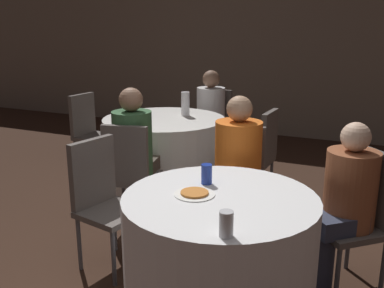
{
  "coord_description": "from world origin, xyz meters",
  "views": [
    {
      "loc": [
        1.01,
        -2.11,
        1.66
      ],
      "look_at": [
        -0.22,
        0.62,
        0.85
      ],
      "focal_mm": 40.0,
      "sensor_mm": 36.0,
      "label": 1
    }
  ],
  "objects_px": {
    "chair_near_north": "(239,175)",
    "person_floral_shirt": "(339,210)",
    "table_near": "(219,256)",
    "chair_near_northeast": "(361,209)",
    "chair_far_north": "(215,120)",
    "table_far": "(165,152)",
    "chair_near_west": "(102,193)",
    "pizza_plate_near": "(195,193)",
    "chair_far_west": "(89,126)",
    "person_green_jacket": "(136,155)",
    "person_orange_shirt": "(237,174)",
    "person_white_shirt": "(208,118)",
    "bottle_far": "(185,104)",
    "soda_can_blue": "(207,174)",
    "chair_far_east": "(260,150)",
    "chair_far_south": "(129,168)",
    "soda_can_silver": "(226,224)"
  },
  "relations": [
    {
      "from": "chair_far_east",
      "to": "chair_far_west",
      "type": "height_order",
      "value": "same"
    },
    {
      "from": "person_orange_shirt",
      "to": "person_white_shirt",
      "type": "relative_size",
      "value": 1.01
    },
    {
      "from": "person_floral_shirt",
      "to": "pizza_plate_near",
      "type": "xyz_separation_m",
      "value": [
        -0.74,
        -0.57,
        0.2
      ]
    },
    {
      "from": "table_far",
      "to": "chair_far_east",
      "type": "height_order",
      "value": "chair_far_east"
    },
    {
      "from": "pizza_plate_near",
      "to": "bottle_far",
      "type": "xyz_separation_m",
      "value": [
        -1.01,
        2.03,
        0.12
      ]
    },
    {
      "from": "table_far",
      "to": "chair_near_west",
      "type": "height_order",
      "value": "chair_near_west"
    },
    {
      "from": "soda_can_silver",
      "to": "bottle_far",
      "type": "distance_m",
      "value": 2.78
    },
    {
      "from": "chair_far_north",
      "to": "person_floral_shirt",
      "type": "bearing_deg",
      "value": 135.89
    },
    {
      "from": "chair_near_northeast",
      "to": "chair_far_north",
      "type": "distance_m",
      "value": 2.86
    },
    {
      "from": "chair_near_northeast",
      "to": "chair_far_north",
      "type": "relative_size",
      "value": 1.0
    },
    {
      "from": "person_orange_shirt",
      "to": "person_floral_shirt",
      "type": "xyz_separation_m",
      "value": [
        0.76,
        -0.26,
        -0.05
      ]
    },
    {
      "from": "chair_far_east",
      "to": "pizza_plate_near",
      "type": "height_order",
      "value": "chair_far_east"
    },
    {
      "from": "chair_near_north",
      "to": "chair_far_north",
      "type": "distance_m",
      "value": 2.1
    },
    {
      "from": "table_near",
      "to": "chair_near_northeast",
      "type": "distance_m",
      "value": 0.99
    },
    {
      "from": "table_far",
      "to": "chair_near_west",
      "type": "bearing_deg",
      "value": -77.65
    },
    {
      "from": "chair_near_northeast",
      "to": "pizza_plate_near",
      "type": "relative_size",
      "value": 3.91
    },
    {
      "from": "chair_far_south",
      "to": "person_floral_shirt",
      "type": "bearing_deg",
      "value": -19.19
    },
    {
      "from": "table_far",
      "to": "person_green_jacket",
      "type": "height_order",
      "value": "person_green_jacket"
    },
    {
      "from": "bottle_far",
      "to": "pizza_plate_near",
      "type": "bearing_deg",
      "value": -63.55
    },
    {
      "from": "bottle_far",
      "to": "person_green_jacket",
      "type": "bearing_deg",
      "value": -87.94
    },
    {
      "from": "chair_near_northeast",
      "to": "chair_far_south",
      "type": "height_order",
      "value": "same"
    },
    {
      "from": "person_green_jacket",
      "to": "person_floral_shirt",
      "type": "distance_m",
      "value": 1.75
    },
    {
      "from": "table_near",
      "to": "chair_near_northeast",
      "type": "height_order",
      "value": "chair_near_northeast"
    },
    {
      "from": "chair_far_south",
      "to": "person_green_jacket",
      "type": "distance_m",
      "value": 0.17
    },
    {
      "from": "chair_far_east",
      "to": "chair_far_north",
      "type": "bearing_deg",
      "value": 41.95
    },
    {
      "from": "table_far",
      "to": "chair_far_south",
      "type": "xyz_separation_m",
      "value": [
        0.22,
        -1.04,
        0.17
      ]
    },
    {
      "from": "table_far",
      "to": "chair_near_west",
      "type": "relative_size",
      "value": 1.4
    },
    {
      "from": "person_white_shirt",
      "to": "person_floral_shirt",
      "type": "relative_size",
      "value": 1.05
    },
    {
      "from": "chair_near_northeast",
      "to": "person_floral_shirt",
      "type": "distance_m",
      "value": 0.17
    },
    {
      "from": "chair_far_west",
      "to": "chair_far_north",
      "type": "relative_size",
      "value": 1.0
    },
    {
      "from": "chair_far_north",
      "to": "soda_can_blue",
      "type": "relative_size",
      "value": 7.51
    },
    {
      "from": "chair_near_north",
      "to": "chair_far_west",
      "type": "xyz_separation_m",
      "value": [
        -2.16,
        0.92,
        0.0
      ]
    },
    {
      "from": "table_near",
      "to": "chair_far_west",
      "type": "height_order",
      "value": "chair_far_west"
    },
    {
      "from": "person_orange_shirt",
      "to": "chair_far_east",
      "type": "bearing_deg",
      "value": -96.98
    },
    {
      "from": "table_far",
      "to": "chair_far_west",
      "type": "bearing_deg",
      "value": 175.27
    },
    {
      "from": "person_white_shirt",
      "to": "soda_can_blue",
      "type": "distance_m",
      "value": 2.72
    },
    {
      "from": "chair_near_west",
      "to": "soda_can_blue",
      "type": "bearing_deg",
      "value": 99.15
    },
    {
      "from": "chair_far_south",
      "to": "soda_can_blue",
      "type": "xyz_separation_m",
      "value": [
        0.93,
        -0.59,
        0.27
      ]
    },
    {
      "from": "pizza_plate_near",
      "to": "chair_far_west",
      "type": "bearing_deg",
      "value": 139.28
    },
    {
      "from": "chair_near_west",
      "to": "chair_near_north",
      "type": "bearing_deg",
      "value": 146.56
    },
    {
      "from": "chair_far_east",
      "to": "chair_far_north",
      "type": "distance_m",
      "value": 1.42
    },
    {
      "from": "chair_far_north",
      "to": "table_far",
      "type": "bearing_deg",
      "value": 90.0
    },
    {
      "from": "chair_near_west",
      "to": "person_floral_shirt",
      "type": "relative_size",
      "value": 0.82
    },
    {
      "from": "chair_far_south",
      "to": "person_white_shirt",
      "type": "xyz_separation_m",
      "value": [
        -0.08,
        1.92,
        0.05
      ]
    },
    {
      "from": "chair_far_east",
      "to": "chair_near_west",
      "type": "bearing_deg",
      "value": 158.06
    },
    {
      "from": "table_far",
      "to": "person_orange_shirt",
      "type": "distance_m",
      "value": 1.52
    },
    {
      "from": "chair_far_south",
      "to": "bottle_far",
      "type": "bearing_deg",
      "value": 81.34
    },
    {
      "from": "chair_near_north",
      "to": "person_floral_shirt",
      "type": "xyz_separation_m",
      "value": [
        0.79,
        -0.41,
        0.02
      ]
    },
    {
      "from": "chair_far_south",
      "to": "person_white_shirt",
      "type": "relative_size",
      "value": 0.79
    },
    {
      "from": "person_orange_shirt",
      "to": "person_white_shirt",
      "type": "bearing_deg",
      "value": -73.74
    }
  ]
}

